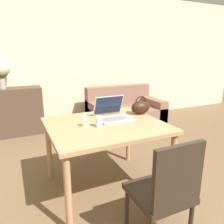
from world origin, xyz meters
name	(u,v)px	position (x,y,z in m)	size (l,w,h in m)	color
wall_back	(54,60)	(0.00, 3.32, 1.35)	(10.00, 0.06, 2.70)	beige
dining_table	(106,131)	(0.04, 0.81, 0.69)	(1.21, 1.05, 0.77)	#A87F56
chair	(166,189)	(0.15, -0.09, 0.50)	(0.44, 0.44, 0.92)	#2D2319
couch	(125,114)	(1.23, 2.60, 0.28)	(1.44, 0.90, 0.82)	#7F5B4C
sideboard	(6,113)	(-0.98, 3.06, 0.44)	(1.29, 0.40, 0.88)	#4C3828
laptop	(112,112)	(0.19, 0.97, 0.84)	(0.36, 0.36, 0.25)	silver
drinking_glass	(99,122)	(-0.07, 0.75, 0.83)	(0.06, 0.06, 0.11)	silver
wine_glass	(85,117)	(-0.19, 0.81, 0.88)	(0.07, 0.07, 0.15)	silver
handbag	(141,107)	(0.58, 0.98, 0.86)	(0.24, 0.16, 0.23)	black
flower_vase	(0,69)	(-0.97, 3.05, 1.23)	(0.35, 0.35, 0.55)	#9E998E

